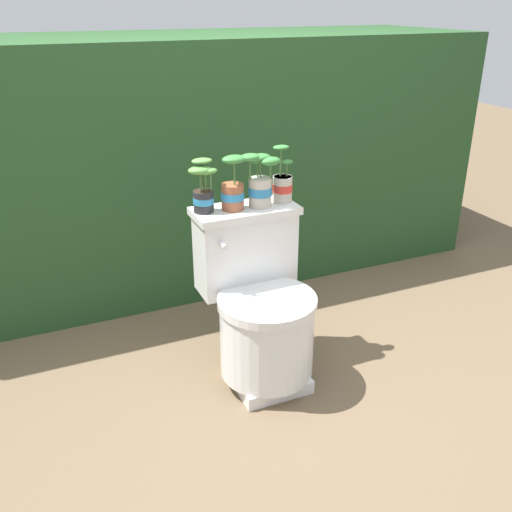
# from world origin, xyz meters

# --- Properties ---
(ground_plane) EXTENTS (12.00, 12.00, 0.00)m
(ground_plane) POSITION_xyz_m (0.00, 0.00, 0.00)
(ground_plane) COLOR brown
(hedge_backdrop) EXTENTS (3.36, 0.97, 1.32)m
(hedge_backdrop) POSITION_xyz_m (0.00, 1.22, 0.66)
(hedge_backdrop) COLOR #234723
(hedge_backdrop) RESTS_ON ground
(toilet) EXTENTS (0.43, 0.52, 0.71)m
(toilet) POSITION_xyz_m (-0.02, 0.02, 0.31)
(toilet) COLOR silver
(toilet) RESTS_ON ground
(potted_plant_left) EXTENTS (0.11, 0.09, 0.21)m
(potted_plant_left) POSITION_xyz_m (-0.19, 0.20, 0.81)
(potted_plant_left) COLOR #262628
(potted_plant_left) RESTS_ON toilet
(potted_plant_midleft) EXTENTS (0.10, 0.10, 0.22)m
(potted_plant_midleft) POSITION_xyz_m (-0.07, 0.18, 0.80)
(potted_plant_midleft) COLOR #9E5638
(potted_plant_midleft) RESTS_ON toilet
(potted_plant_middle) EXTENTS (0.16, 0.10, 0.22)m
(potted_plant_middle) POSITION_xyz_m (0.04, 0.17, 0.81)
(potted_plant_middle) COLOR beige
(potted_plant_middle) RESTS_ON toilet
(potted_plant_midright) EXTENTS (0.08, 0.08, 0.24)m
(potted_plant_midright) POSITION_xyz_m (0.15, 0.18, 0.78)
(potted_plant_midright) COLOR beige
(potted_plant_midright) RESTS_ON toilet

